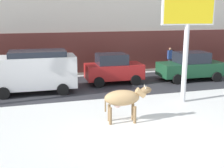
{
  "coord_description": "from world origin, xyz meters",
  "views": [
    {
      "loc": [
        -3.81,
        -8.86,
        4.3
      ],
      "look_at": [
        -0.17,
        3.62,
        1.1
      ],
      "focal_mm": 46.63,
      "sensor_mm": 36.0,
      "label": 1
    }
  ],
  "objects_px": {
    "car_red_hatchback": "(113,69)",
    "cow_tan": "(124,98)",
    "billboard": "(188,12)",
    "car_white_van": "(33,70)",
    "pedestrian_near_billboard": "(170,59)",
    "car_darkgreen_sedan": "(191,66)"
  },
  "relations": [
    {
      "from": "car_white_van",
      "to": "car_darkgreen_sedan",
      "type": "xyz_separation_m",
      "value": [
        9.9,
        0.34,
        -0.33
      ]
    },
    {
      "from": "billboard",
      "to": "car_white_van",
      "type": "bearing_deg",
      "value": 151.37
    },
    {
      "from": "car_red_hatchback",
      "to": "pedestrian_near_billboard",
      "type": "height_order",
      "value": "car_red_hatchback"
    },
    {
      "from": "billboard",
      "to": "pedestrian_near_billboard",
      "type": "xyz_separation_m",
      "value": [
        3.11,
        7.53,
        -3.43
      ]
    },
    {
      "from": "car_red_hatchback",
      "to": "cow_tan",
      "type": "bearing_deg",
      "value": -102.95
    },
    {
      "from": "car_white_van",
      "to": "car_red_hatchback",
      "type": "height_order",
      "value": "car_white_van"
    },
    {
      "from": "car_darkgreen_sedan",
      "to": "pedestrian_near_billboard",
      "type": "xyz_separation_m",
      "value": [
        0.21,
        3.36,
        -0.03
      ]
    },
    {
      "from": "pedestrian_near_billboard",
      "to": "car_red_hatchback",
      "type": "bearing_deg",
      "value": -151.96
    },
    {
      "from": "car_red_hatchback",
      "to": "pedestrian_near_billboard",
      "type": "relative_size",
      "value": 2.05
    },
    {
      "from": "pedestrian_near_billboard",
      "to": "cow_tan",
      "type": "bearing_deg",
      "value": -126.15
    },
    {
      "from": "car_white_van",
      "to": "car_red_hatchback",
      "type": "xyz_separation_m",
      "value": [
        4.8,
        0.87,
        -0.32
      ]
    },
    {
      "from": "cow_tan",
      "to": "pedestrian_near_billboard",
      "type": "height_order",
      "value": "pedestrian_near_billboard"
    },
    {
      "from": "billboard",
      "to": "car_red_hatchback",
      "type": "distance_m",
      "value": 6.2
    },
    {
      "from": "billboard",
      "to": "car_darkgreen_sedan",
      "type": "bearing_deg",
      "value": 55.25
    },
    {
      "from": "billboard",
      "to": "car_darkgreen_sedan",
      "type": "distance_m",
      "value": 6.11
    },
    {
      "from": "cow_tan",
      "to": "car_white_van",
      "type": "bearing_deg",
      "value": 120.56
    },
    {
      "from": "pedestrian_near_billboard",
      "to": "car_darkgreen_sedan",
      "type": "bearing_deg",
      "value": -93.63
    },
    {
      "from": "car_darkgreen_sedan",
      "to": "car_white_van",
      "type": "bearing_deg",
      "value": -178.03
    },
    {
      "from": "billboard",
      "to": "car_white_van",
      "type": "xyz_separation_m",
      "value": [
        -7.01,
        3.83,
        -3.07
      ]
    },
    {
      "from": "billboard",
      "to": "pedestrian_near_billboard",
      "type": "height_order",
      "value": "billboard"
    },
    {
      "from": "car_white_van",
      "to": "car_red_hatchback",
      "type": "relative_size",
      "value": 1.31
    },
    {
      "from": "car_white_van",
      "to": "car_darkgreen_sedan",
      "type": "height_order",
      "value": "car_white_van"
    }
  ]
}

